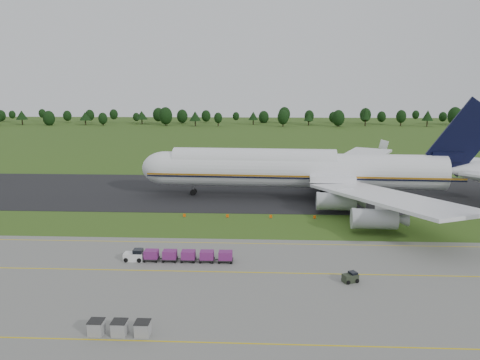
{
  "coord_description": "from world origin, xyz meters",
  "views": [
    {
      "loc": [
        6.87,
        -82.1,
        25.07
      ],
      "look_at": [
        2.92,
        2.0,
        8.1
      ],
      "focal_mm": 35.0,
      "sensor_mm": 36.0,
      "label": 1
    }
  ],
  "objects_px": {
    "aircraft": "(308,170)",
    "uld_row": "(120,328)",
    "baggage_train": "(177,256)",
    "utility_cart": "(350,278)",
    "edge_markers": "(249,216)"
  },
  "relations": [
    {
      "from": "aircraft",
      "to": "uld_row",
      "type": "bearing_deg",
      "value": -112.08
    },
    {
      "from": "aircraft",
      "to": "baggage_train",
      "type": "distance_m",
      "value": 47.09
    },
    {
      "from": "uld_row",
      "to": "baggage_train",
      "type": "bearing_deg",
      "value": 83.96
    },
    {
      "from": "utility_cart",
      "to": "uld_row",
      "type": "relative_size",
      "value": 0.35
    },
    {
      "from": "edge_markers",
      "to": "aircraft",
      "type": "bearing_deg",
      "value": 53.17
    },
    {
      "from": "baggage_train",
      "to": "uld_row",
      "type": "distance_m",
      "value": 20.7
    },
    {
      "from": "aircraft",
      "to": "uld_row",
      "type": "distance_m",
      "value": 66.54
    },
    {
      "from": "aircraft",
      "to": "edge_markers",
      "type": "relative_size",
      "value": 3.15
    },
    {
      "from": "baggage_train",
      "to": "uld_row",
      "type": "xyz_separation_m",
      "value": [
        -2.18,
        -20.59,
        -0.11
      ]
    },
    {
      "from": "uld_row",
      "to": "edge_markers",
      "type": "distance_m",
      "value": 45.83
    },
    {
      "from": "aircraft",
      "to": "baggage_train",
      "type": "height_order",
      "value": "aircraft"
    },
    {
      "from": "baggage_train",
      "to": "utility_cart",
      "type": "xyz_separation_m",
      "value": [
        23.82,
        -6.21,
        -0.35
      ]
    },
    {
      "from": "aircraft",
      "to": "uld_row",
      "type": "xyz_separation_m",
      "value": [
        -24.92,
        -61.44,
        -5.71
      ]
    },
    {
      "from": "baggage_train",
      "to": "edge_markers",
      "type": "xyz_separation_m",
      "value": [
        9.84,
        23.63,
        -0.66
      ]
    },
    {
      "from": "baggage_train",
      "to": "uld_row",
      "type": "height_order",
      "value": "baggage_train"
    }
  ]
}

